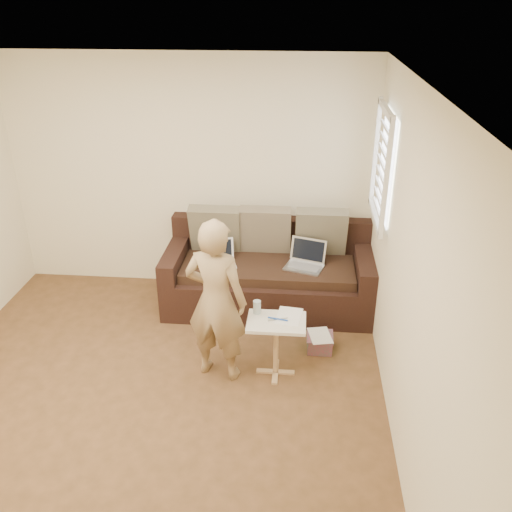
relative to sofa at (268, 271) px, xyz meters
name	(u,v)px	position (x,y,z in m)	size (l,w,h in m)	color
floor	(145,411)	(-0.90, -1.77, -0.42)	(4.50, 4.50, 0.00)	#4C361C
ceiling	(107,87)	(-0.90, -1.77, 2.18)	(4.50, 4.50, 0.00)	white
wall_back	(190,176)	(-0.90, 0.48, 0.87)	(4.00, 4.00, 0.00)	beige
wall_right	(410,284)	(1.10, -1.77, 0.87)	(4.50, 4.50, 0.00)	beige
window_blinds	(383,166)	(1.05, -0.27, 1.28)	(0.12, 0.88, 1.08)	white
sofa	(268,271)	(0.00, 0.00, 0.00)	(2.20, 0.95, 0.85)	black
pillow_left	(215,229)	(-0.60, 0.23, 0.37)	(0.55, 0.14, 0.55)	#655B4A
pillow_mid	(266,230)	(-0.05, 0.25, 0.37)	(0.55, 0.14, 0.55)	#645C47
pillow_right	(321,232)	(0.55, 0.25, 0.37)	(0.55, 0.14, 0.55)	#655B4A
laptop_silver	(304,268)	(0.38, -0.09, 0.10)	(0.38, 0.28, 0.26)	#B7BABC
laptop_white	(219,265)	(-0.52, -0.10, 0.10)	(0.34, 0.25, 0.25)	white
person	(216,301)	(-0.37, -1.22, 0.33)	(0.55, 0.37, 1.51)	#9E8956
side_table	(276,347)	(0.15, -1.18, -0.14)	(0.51, 0.36, 0.56)	silver
drinking_glass	(257,307)	(-0.03, -1.07, 0.20)	(0.07, 0.07, 0.12)	silver
scissors	(278,319)	(0.16, -1.17, 0.14)	(0.18, 0.10, 0.02)	silver
paper_on_table	(289,316)	(0.25, -1.10, 0.14)	(0.21, 0.30, 0.00)	white
striped_box	(320,342)	(0.55, -0.79, -0.34)	(0.25, 0.25, 0.16)	#C71D4F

